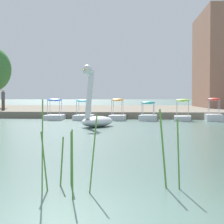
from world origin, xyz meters
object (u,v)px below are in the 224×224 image
object	(u,v)px
pedal_boat_teal	(148,115)
pedal_boat_orange	(117,114)
swan_boat	(96,115)
pedal_boat_lime	(183,114)
pedal_boat_cyan	(84,114)
person_on_path	(3,99)
pedal_boat_blue	(55,114)
pedal_boat_red	(214,115)

from	to	relation	value
pedal_boat_teal	pedal_boat_orange	world-z (taller)	pedal_boat_orange
pedal_boat_orange	swan_boat	bearing A→B (deg)	-94.25
pedal_boat_lime	pedal_boat_cyan	distance (m)	6.89
pedal_boat_lime	person_on_path	size ratio (longest dim) A/B	1.17
pedal_boat_blue	swan_boat	bearing A→B (deg)	-60.08
swan_boat	pedal_boat_lime	size ratio (longest dim) A/B	1.61
pedal_boat_orange	pedal_boat_red	bearing A→B (deg)	-4.13
pedal_boat_blue	person_on_path	xyz separation A→B (m)	(-5.41, 4.25, 1.01)
swan_boat	person_on_path	world-z (taller)	swan_boat
pedal_boat_blue	pedal_boat_cyan	bearing A→B (deg)	-7.08
person_on_path	pedal_boat_cyan	bearing A→B (deg)	-30.76
person_on_path	pedal_boat_red	bearing A→B (deg)	-15.45
pedal_boat_lime	pedal_boat_cyan	bearing A→B (deg)	179.95
swan_boat	pedal_boat_teal	size ratio (longest dim) A/B	1.76
pedal_boat_lime	pedal_boat_teal	world-z (taller)	pedal_boat_lime
pedal_boat_red	pedal_boat_teal	distance (m)	4.46
swan_boat	pedal_boat_lime	world-z (taller)	swan_boat
pedal_boat_red	pedal_boat_orange	distance (m)	6.66
pedal_boat_orange	pedal_boat_blue	size ratio (longest dim) A/B	0.96
pedal_boat_red	pedal_boat_cyan	distance (m)	8.99
person_on_path	pedal_boat_orange	bearing A→B (deg)	-22.44
pedal_boat_lime	pedal_boat_teal	xyz separation A→B (m)	(-2.37, -0.14, -0.05)
pedal_boat_blue	person_on_path	size ratio (longest dim) A/B	1.22
pedal_boat_lime	person_on_path	distance (m)	15.20
swan_boat	person_on_path	xyz separation A→B (m)	(-9.41, 11.19, 0.81)
swan_boat	pedal_boat_teal	distance (m)	7.07
swan_boat	pedal_boat_blue	distance (m)	8.01
pedal_boat_lime	pedal_boat_cyan	world-z (taller)	pedal_boat_lime
pedal_boat_orange	pedal_boat_blue	distance (m)	4.52
pedal_boat_cyan	pedal_boat_blue	distance (m)	2.19
pedal_boat_teal	pedal_boat_orange	distance (m)	2.25
pedal_boat_lime	pedal_boat_orange	bearing A→B (deg)	174.73
pedal_boat_blue	pedal_boat_lime	bearing A→B (deg)	-1.74
pedal_boat_cyan	pedal_boat_blue	bearing A→B (deg)	172.92
swan_boat	pedal_boat_orange	world-z (taller)	swan_boat
pedal_boat_teal	swan_boat	bearing A→B (deg)	-112.52
swan_boat	pedal_boat_orange	size ratio (longest dim) A/B	1.62
pedal_boat_red	pedal_boat_orange	bearing A→B (deg)	175.87
pedal_boat_teal	person_on_path	distance (m)	13.02
pedal_boat_cyan	person_on_path	bearing A→B (deg)	149.24
pedal_boat_teal	pedal_boat_lime	bearing A→B (deg)	3.43
pedal_boat_orange	pedal_boat_cyan	world-z (taller)	pedal_boat_orange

